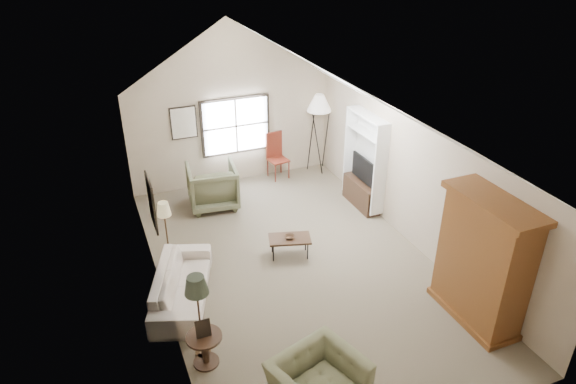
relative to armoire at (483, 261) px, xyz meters
name	(u,v)px	position (x,y,z in m)	size (l,w,h in m)	color
room_shell	(297,104)	(-2.18, 2.40, 2.11)	(5.01, 8.01, 4.00)	brown
window	(236,126)	(-2.08, 6.36, 0.35)	(1.72, 0.08, 1.42)	black
skylight	(343,81)	(-0.88, 3.30, 2.12)	(0.80, 1.20, 0.52)	white
wall_art	(169,160)	(-4.06, 4.34, 0.63)	(1.97, 3.71, 0.88)	black
armoire	(483,261)	(0.00, 0.00, 0.00)	(0.60, 1.50, 2.20)	brown
tv_alcove	(365,160)	(0.16, 4.00, 0.05)	(0.32, 1.30, 2.10)	white
media_console	(361,194)	(0.14, 4.00, -0.80)	(0.34, 1.18, 0.60)	#382316
tv_panel	(363,169)	(0.14, 4.00, -0.18)	(0.05, 0.90, 0.55)	black
sofa	(182,284)	(-4.38, 2.27, -0.79)	(2.12, 0.83, 0.62)	beige
armchair_near	(318,384)	(-3.16, -0.63, -0.73)	(1.15, 1.00, 0.74)	#6C6D4C
armchair_far	(213,186)	(-3.01, 5.29, -0.60)	(1.07, 1.10, 1.00)	#595F42
coffee_table	(290,247)	(-2.16, 2.75, -0.89)	(0.81, 0.45, 0.41)	#3A2A17
bowl	(290,237)	(-2.16, 2.75, -0.66)	(0.19, 0.19, 0.05)	#3E2819
side_table	(205,349)	(-4.38, 0.67, -0.83)	(0.53, 0.53, 0.53)	#352115
side_chair	(278,156)	(-1.09, 6.10, -0.51)	(0.46, 0.46, 1.17)	maroon
tripod_lamp	(318,133)	(0.02, 6.10, -0.05)	(0.61, 0.61, 2.09)	silver
dark_lamp	(199,316)	(-4.38, 0.87, -0.36)	(0.35, 0.35, 1.48)	black
tan_lamp	(167,232)	(-4.38, 3.47, -0.44)	(0.27, 0.27, 1.33)	tan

